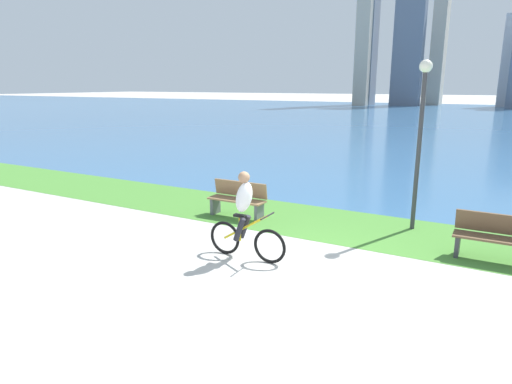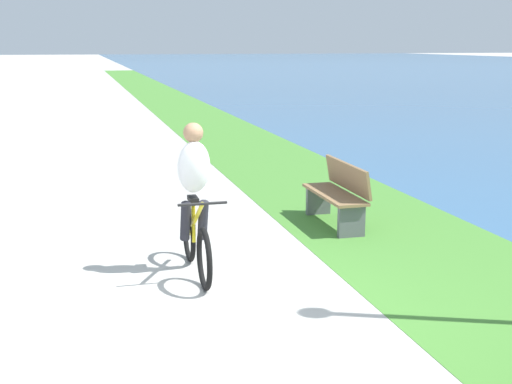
% 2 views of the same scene
% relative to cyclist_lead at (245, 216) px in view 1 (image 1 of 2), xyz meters
% --- Properties ---
extents(ground_plane, '(300.00, 300.00, 0.00)m').
position_rel_cyclist_lead_xyz_m(ground_plane, '(1.30, -0.15, -0.84)').
color(ground_plane, '#B2AFA8').
extents(grass_strip_bayside, '(120.00, 2.67, 0.01)m').
position_rel_cyclist_lead_xyz_m(grass_strip_bayside, '(1.30, 2.87, -0.84)').
color(grass_strip_bayside, '#478433').
rests_on(grass_strip_bayside, ground).
extents(bay_water_surface, '(300.00, 73.03, 0.00)m').
position_rel_cyclist_lead_xyz_m(bay_water_surface, '(1.30, 40.72, -0.84)').
color(bay_water_surface, '#386693').
rests_on(bay_water_surface, ground).
extents(cyclist_lead, '(1.66, 0.52, 1.71)m').
position_rel_cyclist_lead_xyz_m(cyclist_lead, '(0.00, 0.00, 0.00)').
color(cyclist_lead, black).
rests_on(cyclist_lead, ground).
extents(bench_near_path, '(1.50, 0.47, 0.90)m').
position_rel_cyclist_lead_xyz_m(bench_near_path, '(-1.57, 2.32, -0.39)').
color(bench_near_path, olive).
rests_on(bench_near_path, ground).
extents(bench_far_along_path, '(1.50, 0.47, 0.90)m').
position_rel_cyclist_lead_xyz_m(bench_far_along_path, '(4.23, 2.19, -0.39)').
color(bench_far_along_path, brown).
rests_on(bench_far_along_path, ground).
extents(lamppost_tall, '(0.28, 0.28, 3.80)m').
position_rel_cyclist_lead_xyz_m(lamppost_tall, '(2.50, 3.45, 1.66)').
color(lamppost_tall, '#38383D').
rests_on(lamppost_tall, ground).
extents(city_skyline_far_shore, '(38.17, 11.66, 25.58)m').
position_rel_cyclist_lead_xyz_m(city_skyline_far_shore, '(-5.66, 67.59, 8.51)').
color(city_skyline_far_shore, slate).
rests_on(city_skyline_far_shore, ground).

